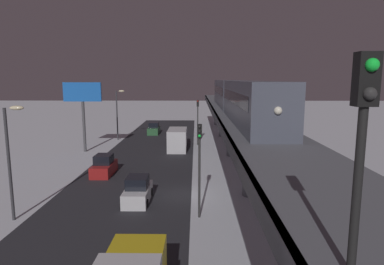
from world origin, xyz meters
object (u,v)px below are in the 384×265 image
(sedan_white, at_px, (138,191))
(delivery_van, at_px, (178,139))
(traffic_light_mid, at_px, (198,116))
(commercial_billboard, at_px, (83,99))
(subway_train, at_px, (237,96))
(sedan_green, at_px, (154,129))
(sedan_red, at_px, (104,166))
(traffic_light_near, at_px, (199,157))
(rail_signal, at_px, (363,128))

(sedan_white, distance_m, delivery_van, 19.92)
(traffic_light_mid, height_order, commercial_billboard, commercial_billboard)
(delivery_van, distance_m, commercial_billboard, 13.28)
(subway_train, height_order, delivery_van, subway_train)
(sedan_green, bearing_deg, delivery_van, 111.07)
(delivery_van, bearing_deg, traffic_light_mid, -135.60)
(traffic_light_mid, bearing_deg, sedan_green, -52.62)
(sedan_red, bearing_deg, sedan_green, -94.13)
(subway_train, bearing_deg, traffic_light_near, 74.19)
(delivery_van, height_order, commercial_billboard, commercial_billboard)
(sedan_red, height_order, delivery_van, delivery_van)
(rail_signal, distance_m, traffic_light_mid, 41.65)
(sedan_white, distance_m, sedan_red, 8.65)
(subway_train, distance_m, traffic_light_near, 15.83)
(sedan_white, bearing_deg, sedan_red, 122.12)
(sedan_green, height_order, commercial_billboard, commercial_billboard)
(rail_signal, bearing_deg, commercial_billboard, -64.81)
(sedan_red, bearing_deg, traffic_light_mid, -121.58)
(traffic_light_near, height_order, commercial_billboard, commercial_billboard)
(rail_signal, height_order, sedan_green, rail_signal)
(sedan_red, distance_m, traffic_light_mid, 18.08)
(commercial_billboard, bearing_deg, delivery_van, -170.11)
(rail_signal, bearing_deg, delivery_van, -82.20)
(rail_signal, xyz_separation_m, commercial_billboard, (17.22, -36.62, -1.65))
(sedan_white, bearing_deg, subway_train, 53.22)
(rail_signal, distance_m, delivery_van, 39.71)
(sedan_green, xyz_separation_m, traffic_light_mid, (-7.50, 9.82, 3.40))
(sedan_white, height_order, traffic_light_mid, traffic_light_mid)
(sedan_red, bearing_deg, delivery_van, -117.86)
(sedan_red, bearing_deg, sedan_white, 122.12)
(traffic_light_near, bearing_deg, sedan_green, -77.99)
(commercial_billboard, bearing_deg, traffic_light_mid, -162.10)
(sedan_white, xyz_separation_m, sedan_green, (2.80, -32.28, 0.01))
(subway_train, xyz_separation_m, rail_signal, (1.61, 30.81, 0.95))
(delivery_van, relative_size, commercial_billboard, 0.83)
(rail_signal, relative_size, traffic_light_mid, 0.62)
(sedan_green, height_order, traffic_light_mid, traffic_light_mid)
(traffic_light_mid, bearing_deg, delivery_van, 44.40)
(subway_train, distance_m, sedan_green, 24.43)
(sedan_white, height_order, sedan_red, same)
(sedan_white, bearing_deg, sedan_green, 94.96)
(rail_signal, xyz_separation_m, sedan_red, (11.90, -26.21, -7.68))
(traffic_light_near, bearing_deg, commercial_billboard, -54.77)
(commercial_billboard, bearing_deg, subway_train, 162.86)
(sedan_green, xyz_separation_m, delivery_van, (-4.80, 12.46, 0.55))
(sedan_white, height_order, traffic_light_near, traffic_light_near)
(sedan_red, distance_m, delivery_van, 14.13)
(rail_signal, relative_size, sedan_white, 1.00)
(delivery_van, xyz_separation_m, traffic_light_mid, (-2.70, -2.64, 2.85))
(rail_signal, xyz_separation_m, delivery_van, (5.30, -38.70, -7.13))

